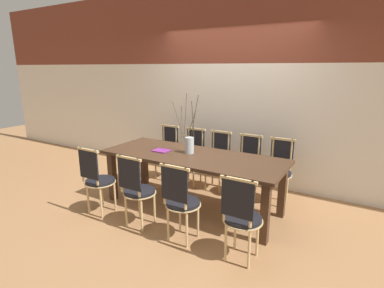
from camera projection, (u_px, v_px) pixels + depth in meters
name	position (u px, v px, depth m)	size (l,w,h in m)	color
ground_plane	(192.00, 207.00, 4.16)	(16.00, 16.00, 0.00)	#9E7047
wall_rear	(233.00, 85.00, 4.85)	(12.00, 0.06, 3.20)	silver
dining_table	(192.00, 162.00, 3.99)	(2.46, 0.93, 0.75)	#422B1C
chair_near_leftend	(97.00, 178.00, 3.85)	(0.40, 0.40, 0.91)	black
chair_near_left	(137.00, 188.00, 3.52)	(0.40, 0.40, 0.91)	black
chair_near_center	(181.00, 200.00, 3.22)	(0.40, 0.40, 0.91)	black
chair_near_right	(241.00, 215.00, 2.88)	(0.40, 0.40, 0.91)	black
chair_far_leftend	(167.00, 150.00, 5.17)	(0.40, 0.40, 0.91)	black
chair_far_left	(192.00, 154.00, 4.92)	(0.40, 0.40, 0.91)	black
chair_far_center	(218.00, 158.00, 4.69)	(0.40, 0.40, 0.91)	black
chair_far_right	(247.00, 163.00, 4.45)	(0.40, 0.40, 0.91)	black
chair_far_rightend	(279.00, 168.00, 4.22)	(0.40, 0.40, 0.91)	black
vase_centerpiece	(189.00, 144.00, 4.03)	(0.34, 0.34, 0.80)	#B2BCC1
book_stack	(161.00, 151.00, 4.15)	(0.22, 0.18, 0.01)	#842D8C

